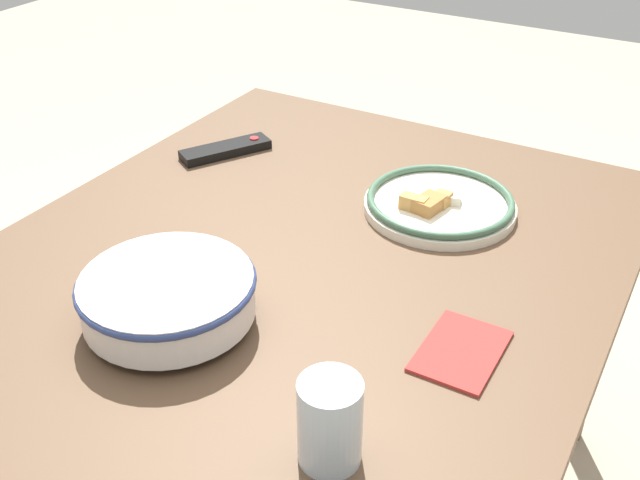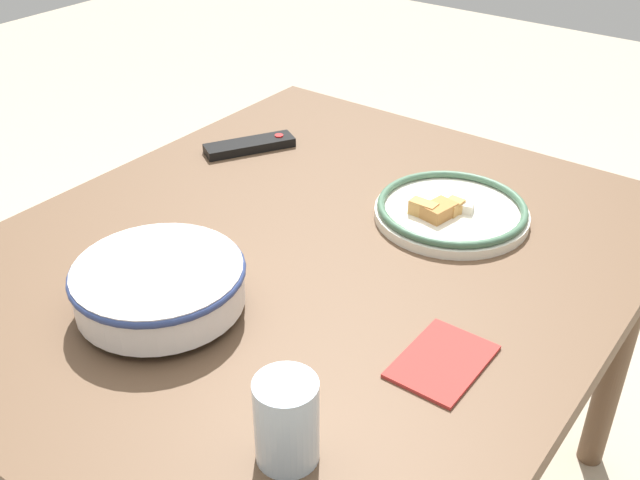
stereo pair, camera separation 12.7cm
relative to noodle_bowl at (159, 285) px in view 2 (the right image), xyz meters
The scene contains 6 objects.
dining_table 0.31m from the noodle_bowl, 16.08° to the right, with size 1.23×1.04×0.72m.
noodle_bowl is the anchor object (origin of this frame).
food_plate 0.57m from the noodle_bowl, 23.85° to the right, with size 0.29×0.29×0.05m.
tv_remote 0.59m from the noodle_bowl, 27.68° to the left, with size 0.20×0.15×0.02m.
drinking_glass 0.36m from the noodle_bowl, 108.39° to the right, with size 0.08×0.08×0.12m.
folded_napkin 0.44m from the noodle_bowl, 69.97° to the right, with size 0.16×0.11×0.01m.
Camera 2 is at (-0.87, -0.68, 1.44)m, focal length 42.00 mm.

